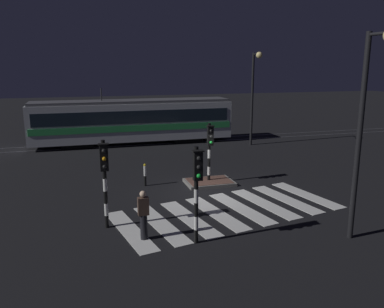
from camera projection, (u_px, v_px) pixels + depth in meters
The scene contains 13 objects.
ground_plane at pixel (210, 193), 17.93m from camera, with size 120.00×120.00×0.00m, color black.
rail_near at pixel (159, 144), 29.04m from camera, with size 80.00×0.12×0.03m, color #59595E.
rail_far at pixel (155, 141), 30.38m from camera, with size 80.00×0.12×0.03m, color #59595E.
crosswalk_zebra at pixel (229, 211), 15.75m from camera, with size 9.62×5.70×0.02m.
traffic_island at pixel (209, 182), 19.31m from camera, with size 2.31×1.61×0.18m.
traffic_light_kerb_mid_left at pixel (197, 181), 12.36m from camera, with size 0.36×0.42×3.25m.
traffic_light_median_centre at pixel (210, 145), 18.90m from camera, with size 0.36×0.42×3.00m.
traffic_light_corner_near_left at pixel (105, 171), 13.58m from camera, with size 0.36×0.42×3.21m.
street_lamp_trackside_right at pixel (254, 87), 27.66m from camera, with size 0.44×1.21×6.62m.
street_lamp_near_kerb at pixel (368, 111), 12.12m from camera, with size 0.44×1.21×6.76m.
tram at pixel (133, 121), 28.85m from camera, with size 14.74×2.58×4.15m.
pedestrian_waiting_at_kerb at pixel (143, 215), 12.98m from camera, with size 0.36×0.24×1.71m.
bollard_island_edge at pixel (145, 175), 18.89m from camera, with size 0.12×0.12×1.11m.
Camera 1 is at (-5.56, -16.18, 5.71)m, focal length 36.66 mm.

